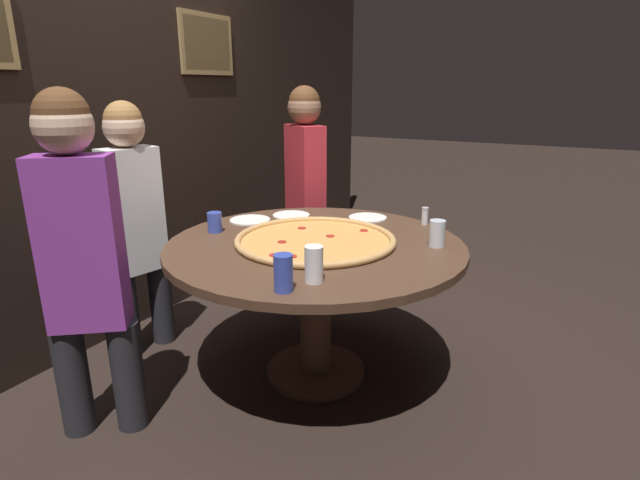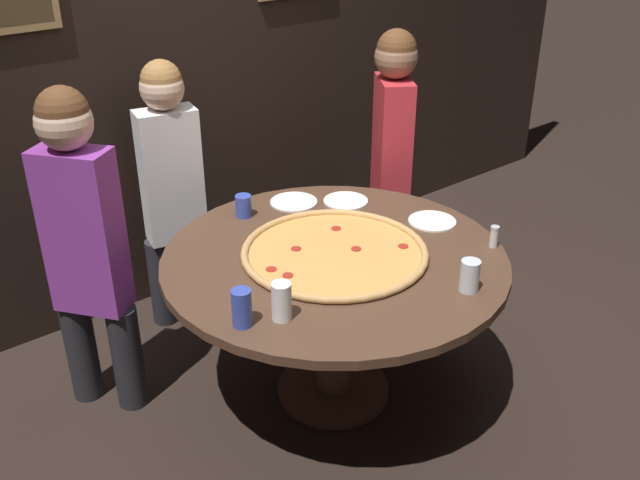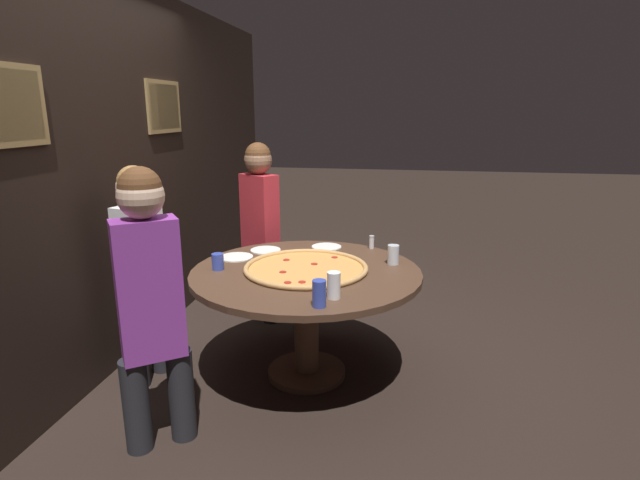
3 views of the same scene
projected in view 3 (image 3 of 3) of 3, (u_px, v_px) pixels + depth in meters
ground_plane at (307, 374)px, 3.37m from camera, size 24.00×24.00×0.00m
back_wall at (106, 177)px, 3.26m from camera, size 6.40×0.08×2.60m
dining_table at (306, 291)px, 3.21m from camera, size 1.47×1.47×0.74m
giant_pizza at (305, 268)px, 3.17m from camera, size 0.79×0.79×0.03m
drink_cup_far_left at (218, 262)px, 3.17m from camera, size 0.08×0.08×0.11m
drink_cup_near_left at (319, 294)px, 2.57m from camera, size 0.07×0.07×0.14m
drink_cup_centre_back at (334, 285)px, 2.68m from camera, size 0.07×0.07×0.15m
drink_cup_beside_pizza at (393, 255)px, 3.28m from camera, size 0.08×0.08×0.13m
white_plate_beside_cup at (266, 250)px, 3.61m from camera, size 0.22×0.22×0.01m
white_plate_far_back at (236, 257)px, 3.44m from camera, size 0.23×0.23×0.01m
white_plate_right_side at (327, 247)px, 3.70m from camera, size 0.22×0.22×0.01m
condiment_shaker at (372, 242)px, 3.66m from camera, size 0.04×0.04×0.10m
diner_far_left at (260, 222)px, 4.07m from camera, size 0.31×0.38×1.48m
diner_side_left at (150, 296)px, 2.47m from camera, size 0.33×0.37×1.48m
diner_centre_back at (141, 263)px, 3.13m from camera, size 0.37×0.21×1.41m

